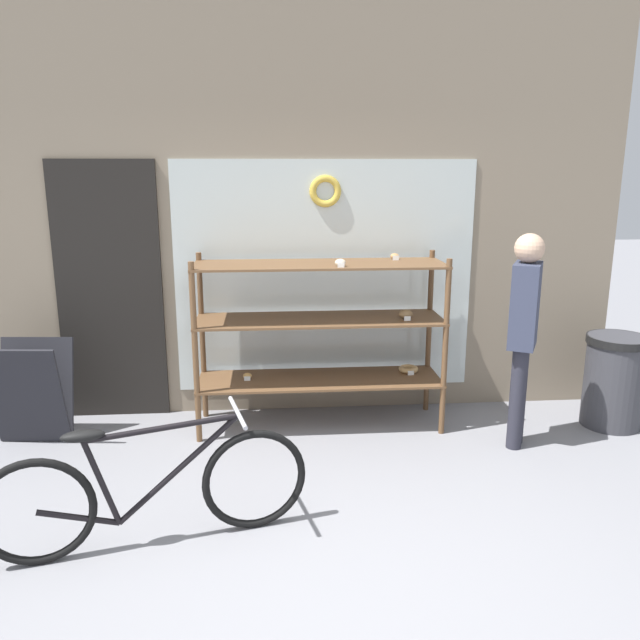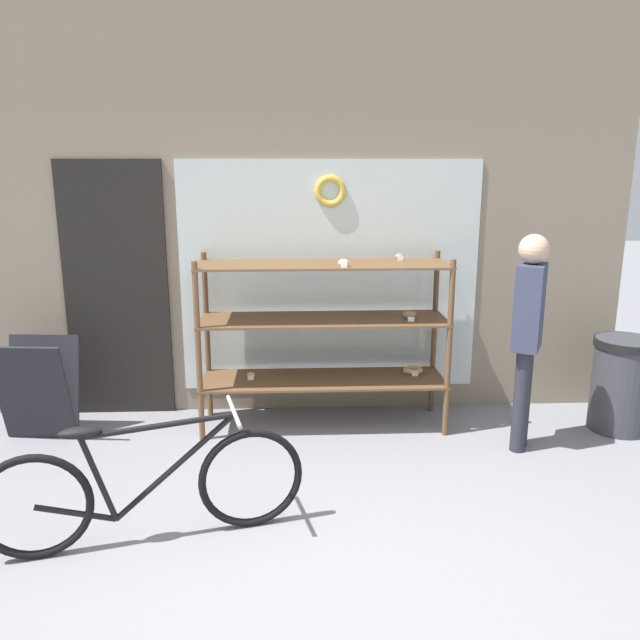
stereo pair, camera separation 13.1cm
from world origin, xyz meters
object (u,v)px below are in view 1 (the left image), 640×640
(display_case, at_px, (322,326))
(sandwich_board, at_px, (32,393))
(pedestrian, at_px, (523,325))
(trash_bin, at_px, (614,378))
(bicycle, at_px, (149,491))

(display_case, height_order, sandwich_board, display_case)
(display_case, bearing_deg, pedestrian, -19.51)
(trash_bin, bearing_deg, pedestrian, -161.68)
(pedestrian, height_order, trash_bin, pedestrian)
(display_case, bearing_deg, sandwich_board, -175.97)
(bicycle, relative_size, pedestrian, 1.08)
(sandwich_board, bearing_deg, bicycle, -47.17)
(display_case, distance_m, sandwich_board, 2.24)
(display_case, distance_m, pedestrian, 1.50)
(trash_bin, bearing_deg, sandwich_board, 179.45)
(display_case, height_order, pedestrian, pedestrian)
(trash_bin, bearing_deg, bicycle, -157.66)
(display_case, height_order, bicycle, display_case)
(trash_bin, bearing_deg, display_case, 175.13)
(display_case, relative_size, sandwich_board, 2.49)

